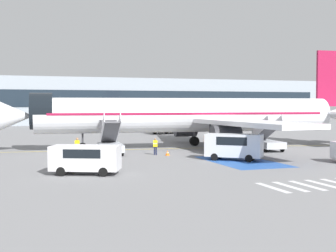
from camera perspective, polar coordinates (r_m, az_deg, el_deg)
ground_plane at (r=52.32m, az=2.03°, el=-2.74°), size 600.00×600.00×0.00m
apron_leadline_yellow at (r=52.47m, az=2.43°, el=-2.72°), size 76.83×7.80×0.01m
apron_stand_patch_blue at (r=40.81m, az=8.97°, el=-4.30°), size 5.11×9.63×0.01m
apron_walkway_bar_0 at (r=28.52m, az=12.63°, el=-7.35°), size 0.44×3.60×0.01m
apron_walkway_bar_1 at (r=29.15m, az=14.66°, el=-7.15°), size 0.44×3.60×0.01m
apron_walkway_bar_2 at (r=29.82m, az=16.60°, el=-6.95°), size 0.44×3.60×0.01m
apron_walkway_bar_3 at (r=30.52m, az=18.45°, el=-6.76°), size 0.44×3.60×0.01m
airliner at (r=52.44m, az=3.18°, el=1.33°), size 43.21×35.80×11.31m
boarding_stairs_forward at (r=46.31m, az=-7.03°, el=-2.21°), size 2.66×5.39×4.14m
boarding_stairs_aft at (r=50.80m, az=11.94°, el=-1.86°), size 2.66×5.39×3.84m
fuel_tanker at (r=77.73m, az=0.59°, el=0.42°), size 8.67×3.53×3.68m
service_van_0 at (r=41.49m, az=8.04°, el=-2.27°), size 4.95×4.57×2.31m
service_van_3 at (r=33.38m, az=-10.02°, el=-3.74°), size 5.19×3.79×2.03m
ground_crew_0 at (r=45.45m, az=-1.55°, el=-2.36°), size 0.48×0.36×1.64m
ground_crew_1 at (r=50.15m, az=4.62°, el=-1.79°), size 0.27×0.45×1.79m
ground_crew_2 at (r=43.74m, az=-11.01°, el=-2.42°), size 0.48×0.36×1.87m
traffic_cone_0 at (r=45.02m, az=-0.06°, el=-3.30°), size 0.44×0.44×0.49m
terminal_building at (r=121.40m, az=-3.56°, el=3.04°), size 99.72×12.10×11.40m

